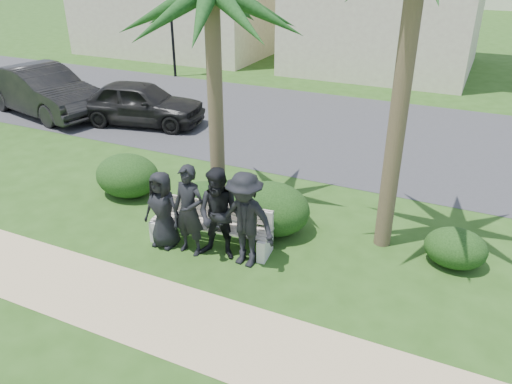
% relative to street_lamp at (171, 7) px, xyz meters
% --- Properties ---
extents(ground, '(160.00, 160.00, 0.00)m').
position_rel_street_lamp_xyz_m(ground, '(9.00, -12.00, -2.94)').
color(ground, '#244614').
rests_on(ground, ground).
extents(footpath, '(30.00, 1.60, 0.01)m').
position_rel_street_lamp_xyz_m(footpath, '(9.00, -13.80, -2.94)').
color(footpath, tan).
rests_on(footpath, ground).
extents(asphalt_street, '(160.00, 8.00, 0.01)m').
position_rel_street_lamp_xyz_m(asphalt_street, '(9.00, -4.00, -2.94)').
color(asphalt_street, '#2D2D30').
rests_on(asphalt_street, ground).
extents(street_lamp, '(0.36, 0.36, 4.29)m').
position_rel_street_lamp_xyz_m(street_lamp, '(0.00, 0.00, 0.00)').
color(street_lamp, black).
rests_on(street_lamp, ground).
extents(park_bench, '(2.45, 0.80, 0.84)m').
position_rel_street_lamp_xyz_m(park_bench, '(8.49, -11.64, -2.57)').
color(park_bench, '#A6998B').
rests_on(park_bench, ground).
extents(man_a, '(0.77, 0.51, 1.55)m').
position_rel_street_lamp_xyz_m(man_a, '(7.66, -12.02, -2.17)').
color(man_a, black).
rests_on(man_a, ground).
extents(man_b, '(0.68, 0.47, 1.79)m').
position_rel_street_lamp_xyz_m(man_b, '(8.25, -12.02, -2.05)').
color(man_b, black).
rests_on(man_b, ground).
extents(man_c, '(0.94, 0.77, 1.80)m').
position_rel_street_lamp_xyz_m(man_c, '(8.85, -11.92, -2.04)').
color(man_c, black).
rests_on(man_c, ground).
extents(man_d, '(1.24, 0.78, 1.84)m').
position_rel_street_lamp_xyz_m(man_d, '(9.37, -11.94, -2.02)').
color(man_d, black).
rests_on(man_d, ground).
extents(hedge_a, '(1.54, 1.27, 1.01)m').
position_rel_street_lamp_xyz_m(hedge_a, '(5.59, -10.50, -2.44)').
color(hedge_a, black).
rests_on(hedge_a, ground).
extents(hedge_b, '(1.10, 0.91, 0.72)m').
position_rel_street_lamp_xyz_m(hedge_b, '(7.70, -10.53, -2.58)').
color(hedge_b, black).
rests_on(hedge_b, ground).
extents(hedge_c, '(0.98, 0.81, 0.64)m').
position_rel_street_lamp_xyz_m(hedge_c, '(9.14, -10.90, -2.62)').
color(hedge_c, black).
rests_on(hedge_c, ground).
extents(hedge_d, '(1.64, 1.35, 1.07)m').
position_rel_street_lamp_xyz_m(hedge_d, '(9.30, -10.64, -2.41)').
color(hedge_d, black).
rests_on(hedge_d, ground).
extents(hedge_f, '(1.12, 0.92, 0.73)m').
position_rel_street_lamp_xyz_m(hedge_f, '(12.86, -10.33, -2.58)').
color(hedge_f, black).
rests_on(hedge_f, ground).
extents(car_a, '(4.43, 2.46, 1.42)m').
position_rel_street_lamp_xyz_m(car_a, '(2.72, -6.13, -2.23)').
color(car_a, black).
rests_on(car_a, ground).
extents(car_b, '(5.29, 2.80, 1.66)m').
position_rel_street_lamp_xyz_m(car_b, '(-0.99, -6.64, -2.12)').
color(car_b, black).
rests_on(car_b, ground).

